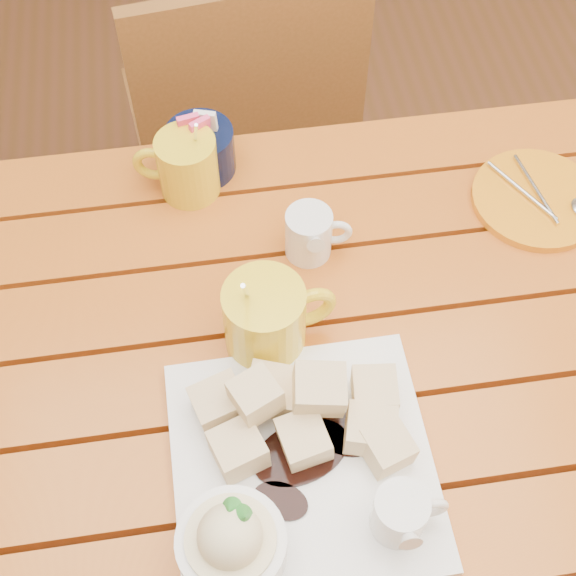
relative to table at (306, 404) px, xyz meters
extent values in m
plane|color=brown|center=(0.00, 0.00, -0.64)|extent=(5.00, 5.00, 0.00)
cube|color=#A24614|center=(0.00, -0.23, 0.09)|extent=(1.20, 0.11, 0.03)
cube|color=#A24614|center=(0.00, -0.11, 0.09)|extent=(1.20, 0.11, 0.03)
cube|color=#A24614|center=(0.00, 0.00, 0.09)|extent=(1.20, 0.11, 0.03)
cube|color=#A24614|center=(0.00, 0.11, 0.09)|extent=(1.20, 0.11, 0.03)
cube|color=#A24614|center=(0.00, 0.23, 0.09)|extent=(1.20, 0.11, 0.03)
cube|color=#A24614|center=(0.00, 0.34, 0.09)|extent=(1.20, 0.11, 0.03)
cube|color=#A24614|center=(0.00, 0.36, 0.04)|extent=(1.12, 0.04, 0.08)
cylinder|color=#A24614|center=(0.55, 0.35, -0.28)|extent=(0.06, 0.06, 0.72)
cube|color=white|center=(-0.03, -0.13, 0.12)|extent=(0.29, 0.29, 0.02)
cube|color=#C28E3B|center=(-0.02, -0.11, 0.14)|extent=(0.06, 0.06, 0.04)
cube|color=#C28E3B|center=(0.00, -0.07, 0.18)|extent=(0.06, 0.06, 0.04)
cube|color=#C28E3B|center=(-0.05, -0.04, 0.14)|extent=(0.06, 0.06, 0.04)
cube|color=#C28E3B|center=(0.06, -0.13, 0.14)|extent=(0.07, 0.07, 0.04)
cube|color=#C28E3B|center=(0.07, -0.06, 0.14)|extent=(0.06, 0.06, 0.04)
cube|color=#C28E3B|center=(-0.07, -0.06, 0.18)|extent=(0.07, 0.07, 0.04)
cube|color=#C28E3B|center=(-0.10, -0.11, 0.14)|extent=(0.06, 0.06, 0.04)
cube|color=#C28E3B|center=(-0.11, -0.05, 0.14)|extent=(0.06, 0.06, 0.04)
cube|color=#C28E3B|center=(0.05, -0.11, 0.14)|extent=(0.06, 0.06, 0.04)
cylinder|color=white|center=(-0.11, -0.21, 0.15)|extent=(0.11, 0.11, 0.05)
cylinder|color=#FFE8BB|center=(-0.11, -0.21, 0.16)|extent=(0.09, 0.09, 0.03)
sphere|color=#FFE8BB|center=(-0.11, -0.21, 0.18)|extent=(0.07, 0.07, 0.07)
cone|color=#2A812B|center=(-0.10, -0.20, 0.21)|extent=(0.04, 0.04, 0.03)
cone|color=#2A812B|center=(-0.11, -0.19, 0.21)|extent=(0.03, 0.03, 0.03)
cylinder|color=white|center=(0.06, -0.21, 0.15)|extent=(0.06, 0.06, 0.06)
cylinder|color=black|center=(0.06, -0.21, 0.18)|extent=(0.05, 0.05, 0.01)
cone|color=white|center=(0.06, -0.24, 0.18)|extent=(0.02, 0.02, 0.03)
torus|color=white|center=(0.09, -0.21, 0.16)|extent=(0.04, 0.01, 0.04)
cylinder|color=yellow|center=(-0.12, 0.30, 0.15)|extent=(0.08, 0.08, 0.09)
cylinder|color=black|center=(-0.12, 0.30, 0.19)|extent=(0.07, 0.07, 0.01)
torus|color=yellow|center=(-0.16, 0.31, 0.15)|extent=(0.06, 0.03, 0.06)
cylinder|color=silver|center=(-0.10, 0.31, 0.19)|extent=(0.02, 0.06, 0.12)
cylinder|color=yellow|center=(-0.05, 0.04, 0.16)|extent=(0.10, 0.10, 0.11)
cylinder|color=black|center=(-0.05, 0.04, 0.21)|extent=(0.08, 0.08, 0.01)
torus|color=yellow|center=(0.01, 0.05, 0.16)|extent=(0.07, 0.03, 0.07)
cylinder|color=silver|center=(-0.06, 0.05, 0.20)|extent=(0.02, 0.07, 0.14)
cylinder|color=white|center=(0.03, 0.17, 0.14)|extent=(0.06, 0.06, 0.07)
cylinder|color=white|center=(0.03, 0.17, 0.18)|extent=(0.05, 0.05, 0.01)
cone|color=white|center=(0.03, 0.14, 0.17)|extent=(0.03, 0.03, 0.03)
torus|color=white|center=(0.06, 0.17, 0.15)|extent=(0.04, 0.01, 0.04)
cylinder|color=black|center=(-0.10, 0.34, 0.14)|extent=(0.10, 0.10, 0.07)
cube|color=#FE457D|center=(-0.11, 0.34, 0.19)|extent=(0.03, 0.02, 0.05)
cube|color=white|center=(-0.09, 0.34, 0.19)|extent=(0.03, 0.02, 0.05)
cube|color=#FE457D|center=(-0.10, 0.33, 0.19)|extent=(0.03, 0.03, 0.05)
cylinder|color=orange|center=(0.35, 0.21, 0.11)|extent=(0.18, 0.18, 0.01)
cylinder|color=silver|center=(0.33, 0.22, 0.12)|extent=(0.07, 0.12, 0.01)
cylinder|color=silver|center=(0.35, 0.22, 0.12)|extent=(0.03, 0.13, 0.01)
cube|color=brown|center=(-0.02, 0.77, -0.22)|extent=(0.45, 0.45, 0.03)
cylinder|color=brown|center=(0.13, 0.96, -0.44)|extent=(0.03, 0.03, 0.41)
cylinder|color=brown|center=(-0.22, 0.92, -0.44)|extent=(0.03, 0.03, 0.41)
cylinder|color=brown|center=(0.17, 0.62, -0.44)|extent=(0.03, 0.03, 0.41)
cylinder|color=brown|center=(-0.17, 0.57, -0.44)|extent=(0.03, 0.03, 0.41)
cube|color=brown|center=(0.00, 0.58, 0.00)|extent=(0.41, 0.08, 0.43)
camera|label=1|loc=(-0.09, -0.45, 0.97)|focal=50.00mm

